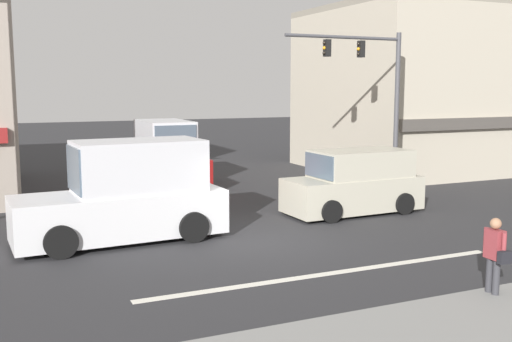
# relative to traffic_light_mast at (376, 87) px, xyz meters

# --- Properties ---
(ground_plane) EXTENTS (120.00, 120.00, 0.00)m
(ground_plane) POSITION_rel_traffic_light_mast_xyz_m (-6.41, -3.99, -4.18)
(ground_plane) COLOR #2B2B2D
(lane_marking_stripe) EXTENTS (9.00, 0.24, 0.01)m
(lane_marking_stripe) POSITION_rel_traffic_light_mast_xyz_m (-6.41, -7.49, -4.17)
(lane_marking_stripe) COLOR silver
(lane_marking_stripe) RESTS_ON ground
(building_right_corner) EXTENTS (11.37, 9.47, 8.11)m
(building_right_corner) POSITION_rel_traffic_light_mast_xyz_m (7.58, 6.00, -0.12)
(building_right_corner) COLOR #B7AD99
(building_right_corner) RESTS_ON ground
(traffic_light_mast) EXTENTS (4.89, 0.25, 6.20)m
(traffic_light_mast) POSITION_rel_traffic_light_mast_xyz_m (0.00, 0.00, 0.00)
(traffic_light_mast) COLOR #47474C
(traffic_light_mast) RESTS_ON ground
(box_truck_waiting_far) EXTENTS (2.25, 5.60, 2.75)m
(box_truck_waiting_far) POSITION_rel_traffic_light_mast_xyz_m (-6.37, 6.07, -2.92)
(box_truck_waiting_far) COLOR maroon
(box_truck_waiting_far) RESTS_ON ground
(box_truck_approaching_near) EXTENTS (5.70, 2.46, 2.75)m
(box_truck_approaching_near) POSITION_rel_traffic_light_mast_xyz_m (-9.94, -2.67, -2.92)
(box_truck_approaching_near) COLOR silver
(box_truck_approaching_near) RESTS_ON ground
(van_crossing_rightbound) EXTENTS (4.66, 2.16, 2.11)m
(van_crossing_rightbound) POSITION_rel_traffic_light_mast_xyz_m (-2.24, -2.14, -3.17)
(van_crossing_rightbound) COLOR #B7B29E
(van_crossing_rightbound) RESTS_ON ground
(pedestrian_foreground_with_bag) EXTENTS (0.31, 0.67, 1.67)m
(pedestrian_foreground_with_bag) POSITION_rel_traffic_light_mast_xyz_m (-4.40, -10.31, -3.22)
(pedestrian_foreground_with_bag) COLOR #333338
(pedestrian_foreground_with_bag) RESTS_ON ground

